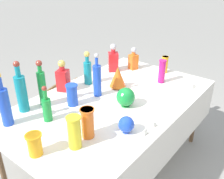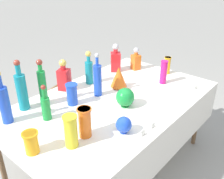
% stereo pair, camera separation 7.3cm
% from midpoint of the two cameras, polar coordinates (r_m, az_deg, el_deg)
% --- Properties ---
extents(ground_plane, '(40.00, 40.00, 0.00)m').
position_cam_midpoint_polar(ground_plane, '(2.66, -0.82, -16.79)').
color(ground_plane, gray).
extents(display_table, '(1.93, 1.17, 0.76)m').
position_cam_midpoint_polar(display_table, '(2.21, -0.04, -3.94)').
color(display_table, white).
rests_on(display_table, ground).
extents(tall_bottle_0, '(0.08, 0.08, 0.34)m').
position_cam_midpoint_polar(tall_bottle_0, '(2.47, -6.44, 4.37)').
color(tall_bottle_0, teal).
rests_on(tall_bottle_0, display_table).
extents(tall_bottle_1, '(0.07, 0.07, 0.40)m').
position_cam_midpoint_polar(tall_bottle_1, '(2.22, -4.36, 2.31)').
color(tall_bottle_1, blue).
rests_on(tall_bottle_1, display_table).
extents(tall_bottle_2, '(0.07, 0.07, 0.29)m').
position_cam_midpoint_polar(tall_bottle_2, '(1.95, -15.73, -4.03)').
color(tall_bottle_2, '#198C38').
rests_on(tall_bottle_2, display_table).
extents(tall_bottle_3, '(0.07, 0.07, 0.40)m').
position_cam_midpoint_polar(tall_bottle_3, '(2.15, -16.65, 0.79)').
color(tall_bottle_3, '#198C38').
rests_on(tall_bottle_3, display_table).
extents(tall_bottle_4, '(0.08, 0.08, 0.42)m').
position_cam_midpoint_polar(tall_bottle_4, '(1.98, -24.33, -3.26)').
color(tall_bottle_4, blue).
rests_on(tall_bottle_4, display_table).
extents(tall_bottle_5, '(0.09, 0.09, 0.43)m').
position_cam_midpoint_polar(tall_bottle_5, '(2.11, -20.96, -0.42)').
color(tall_bottle_5, teal).
rests_on(tall_bottle_5, display_table).
extents(square_decanter_0, '(0.15, 0.15, 0.31)m').
position_cam_midpoint_polar(square_decanter_0, '(2.77, -0.48, 6.81)').
color(square_decanter_0, red).
rests_on(square_decanter_0, display_table).
extents(square_decanter_1, '(0.11, 0.11, 0.25)m').
position_cam_midpoint_polar(square_decanter_1, '(2.84, 4.16, 6.80)').
color(square_decanter_1, orange).
rests_on(square_decanter_1, display_table).
extents(square_decanter_2, '(0.13, 0.13, 0.30)m').
position_cam_midpoint_polar(square_decanter_2, '(2.38, -12.02, 2.62)').
color(square_decanter_2, red).
rests_on(square_decanter_2, display_table).
extents(slender_vase_0, '(0.08, 0.08, 0.19)m').
position_cam_midpoint_polar(slender_vase_0, '(2.79, 11.23, 5.73)').
color(slender_vase_0, orange).
rests_on(slender_vase_0, display_table).
extents(slender_vase_1, '(0.10, 0.10, 0.15)m').
position_cam_midpoint_polar(slender_vase_1, '(1.66, -18.52, -11.67)').
color(slender_vase_1, orange).
rests_on(slender_vase_1, display_table).
extents(slender_vase_2, '(0.10, 0.10, 0.23)m').
position_cam_midpoint_polar(slender_vase_2, '(1.63, -9.91, -9.43)').
color(slender_vase_2, yellow).
rests_on(slender_vase_2, display_table).
extents(slender_vase_3, '(0.10, 0.10, 0.22)m').
position_cam_midpoint_polar(slender_vase_3, '(1.71, -6.84, -7.42)').
color(slender_vase_3, orange).
rests_on(slender_vase_3, display_table).
extents(slender_vase_4, '(0.07, 0.07, 0.24)m').
position_cam_midpoint_polar(slender_vase_4, '(2.53, 10.54, 4.21)').
color(slender_vase_4, '#C61972').
rests_on(slender_vase_4, display_table).
extents(slender_vase_5, '(0.10, 0.10, 0.19)m').
position_cam_midpoint_polar(slender_vase_5, '(2.12, -10.09, -1.08)').
color(slender_vase_5, blue).
rests_on(slender_vase_5, display_table).
extents(fluted_vase_0, '(0.16, 0.16, 0.21)m').
position_cam_midpoint_polar(fluted_vase_0, '(2.39, 0.45, 2.92)').
color(fluted_vase_0, orange).
rests_on(fluted_vase_0, display_table).
extents(round_bowl_0, '(0.16, 0.16, 0.17)m').
position_cam_midpoint_polar(round_bowl_0, '(2.07, 2.13, -1.72)').
color(round_bowl_0, '#198C38').
rests_on(round_bowl_0, display_table).
extents(round_bowl_1, '(0.12, 0.12, 0.12)m').
position_cam_midpoint_polar(round_bowl_1, '(1.77, 2.09, -7.99)').
color(round_bowl_1, blue).
rests_on(round_bowl_1, display_table).
extents(price_tag_left, '(0.04, 0.01, 0.04)m').
position_cam_midpoint_polar(price_tag_left, '(1.87, 8.65, -7.93)').
color(price_tag_left, white).
rests_on(price_tag_left, display_table).
extents(price_tag_center, '(0.05, 0.02, 0.04)m').
position_cam_midpoint_polar(price_tag_center, '(1.78, 6.49, -9.67)').
color(price_tag_center, white).
rests_on(price_tag_center, display_table).
extents(price_tag_right, '(0.05, 0.03, 0.04)m').
position_cam_midpoint_polar(price_tag_right, '(2.52, 17.45, 0.65)').
color(price_tag_right, white).
rests_on(price_tag_right, display_table).
extents(cardboard_box_behind_left, '(0.51, 0.39, 0.44)m').
position_cam_midpoint_polar(cardboard_box_behind_left, '(3.37, -12.65, -3.31)').
color(cardboard_box_behind_left, tan).
rests_on(cardboard_box_behind_left, ground).
extents(cardboard_box_behind_right, '(0.53, 0.46, 0.41)m').
position_cam_midpoint_polar(cardboard_box_behind_right, '(3.46, -9.18, -2.52)').
color(cardboard_box_behind_right, tan).
rests_on(cardboard_box_behind_right, ground).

